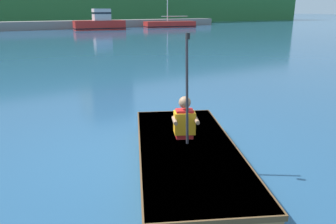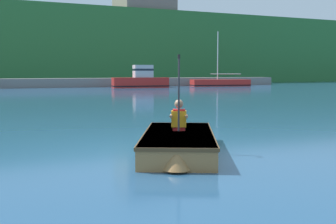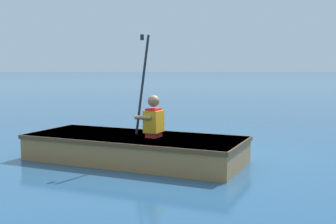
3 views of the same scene
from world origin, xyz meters
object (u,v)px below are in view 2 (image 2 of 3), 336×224
moored_boat_dock_west_end (220,83)px  rowboat_foreground (178,142)px  person_paddler (179,116)px  moored_boat_dock_center_far (141,80)px

moored_boat_dock_west_end → rowboat_foreground: (-20.15, -32.58, -0.13)m
person_paddler → rowboat_foreground: bearing=-116.0°
person_paddler → moored_boat_dock_west_end: bearing=58.2°
moored_boat_dock_west_end → moored_boat_dock_center_far: bearing=-177.3°
rowboat_foreground → person_paddler: bearing=64.0°
moored_boat_dock_west_end → rowboat_foreground: moored_boat_dock_west_end is taller
moored_boat_dock_center_far → person_paddler: bearing=-108.6°
moored_boat_dock_center_far → moored_boat_dock_west_end: bearing=2.7°
moored_boat_dock_west_end → moored_boat_dock_center_far: moored_boat_dock_west_end is taller
rowboat_foreground → person_paddler: (0.16, 0.32, 0.45)m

